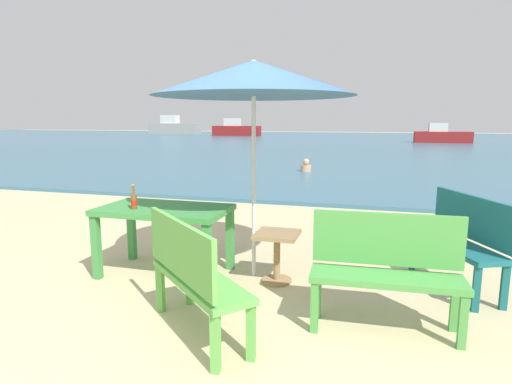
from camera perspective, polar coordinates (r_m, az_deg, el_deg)
ground_plane at (r=3.81m, az=-6.32°, el=-16.77°), size 120.00×120.00×0.00m
sea_water at (r=33.21m, az=13.77°, el=6.59°), size 120.00×50.00×0.08m
picnic_table_green at (r=4.71m, az=-12.34°, el=-3.32°), size 1.40×0.80×0.76m
beer_bottle_amber at (r=4.65m, az=-16.25°, el=-1.09°), size 0.07×0.07×0.26m
patio_umbrella at (r=4.45m, az=-0.32°, el=15.16°), size 2.10×2.10×2.30m
side_table_wood at (r=4.45m, az=2.86°, el=-7.85°), size 0.44×0.44×0.54m
bench_teal_center at (r=4.75m, az=26.18°, el=-5.36°), size 0.83×1.24×0.95m
bench_green_left at (r=3.36m, az=-8.77°, el=-10.49°), size 1.13×1.07×0.95m
bench_green_right at (r=3.60m, az=17.27°, el=-9.43°), size 1.22×0.42×0.95m
swimmer_person at (r=13.52m, az=6.79°, el=3.47°), size 0.34×0.34×0.41m
boat_tanker at (r=33.52m, az=23.93°, el=7.01°), size 3.90×1.06×1.42m
boat_fishing_trawler at (r=44.61m, az=-2.74°, el=8.48°), size 5.02×1.37×1.83m
boat_sailboat at (r=51.61m, az=-11.09°, el=8.64°), size 6.12×1.67×2.23m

